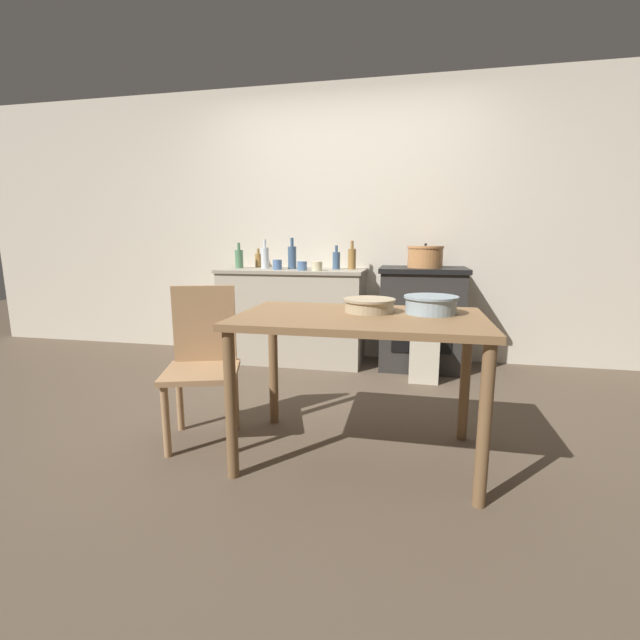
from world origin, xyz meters
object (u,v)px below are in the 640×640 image
(bottle_center_right, at_px, (292,257))
(flour_sack, at_px, (424,358))
(work_table, at_px, (360,335))
(stock_pot, at_px, (425,257))
(mixing_bowl_small, at_px, (431,304))
(cup_right, at_px, (277,265))
(cup_far_right, at_px, (302,266))
(bottle_center_left, at_px, (336,260))
(bottle_center, at_px, (265,257))
(cup_mid_right, at_px, (317,266))
(stove, at_px, (421,318))
(mixing_bowl_large, at_px, (369,304))
(chair, at_px, (203,360))
(bottle_far_left, at_px, (352,258))
(bottle_left, at_px, (239,258))
(bottle_mid_left, at_px, (258,260))

(bottle_center_right, bearing_deg, flour_sack, -19.56)
(work_table, height_order, flour_sack, work_table)
(stock_pot, bearing_deg, mixing_bowl_small, -90.50)
(cup_right, distance_m, cup_far_right, 0.26)
(flour_sack, relative_size, bottle_center_left, 1.83)
(bottle_center, height_order, cup_mid_right, bottle_center)
(flour_sack, distance_m, mixing_bowl_small, 1.35)
(mixing_bowl_small, distance_m, cup_right, 2.01)
(stove, relative_size, mixing_bowl_large, 3.30)
(cup_mid_right, xyz_separation_m, cup_right, (-0.39, 0.09, 0.00))
(chair, xyz_separation_m, cup_mid_right, (0.35, 1.49, 0.45))
(stove, bearing_deg, mixing_bowl_small, -90.17)
(bottle_center_left, bearing_deg, bottle_far_left, 12.91)
(stock_pot, bearing_deg, stove, 109.25)
(bottle_left, height_order, cup_mid_right, bottle_left)
(mixing_bowl_large, bearing_deg, flour_sack, 74.43)
(bottle_far_left, bearing_deg, chair, -109.46)
(stove, relative_size, cup_right, 10.12)
(stove, distance_m, chair, 2.10)
(bottle_left, bearing_deg, stock_pot, -1.18)
(stove, relative_size, bottle_mid_left, 4.96)
(chair, height_order, stock_pot, stock_pot)
(stock_pot, bearing_deg, cup_mid_right, -170.02)
(chair, height_order, bottle_left, bottle_left)
(stock_pot, relative_size, mixing_bowl_small, 1.12)
(flour_sack, bearing_deg, bottle_mid_left, 159.57)
(bottle_center_left, distance_m, bottle_center, 0.68)
(stove, distance_m, bottle_left, 1.79)
(stock_pot, relative_size, bottle_mid_left, 1.70)
(bottle_left, xyz_separation_m, bottle_mid_left, (0.13, 0.17, -0.02))
(bottle_center_right, bearing_deg, cup_mid_right, -35.81)
(flour_sack, relative_size, cup_right, 4.47)
(stock_pot, height_order, cup_mid_right, stock_pot)
(stove, distance_m, mixing_bowl_small, 1.66)
(chair, relative_size, cup_right, 9.85)
(chair, relative_size, cup_mid_right, 9.53)
(bottle_far_left, distance_m, bottle_center_right, 0.55)
(stock_pot, distance_m, cup_right, 1.32)
(bottle_far_left, xyz_separation_m, bottle_center, (-0.82, -0.06, 0.00))
(bottle_center, relative_size, bottle_center_right, 0.95)
(flour_sack, distance_m, bottle_center_right, 1.51)
(chair, xyz_separation_m, bottle_center_right, (0.07, 1.69, 0.52))
(bottle_far_left, bearing_deg, cup_far_right, -150.20)
(bottle_far_left, bearing_deg, bottle_left, -176.52)
(chair, bearing_deg, cup_mid_right, 59.12)
(cup_far_right, bearing_deg, bottle_center_right, 128.40)
(chair, distance_m, mixing_bowl_small, 1.30)
(cup_mid_right, bearing_deg, cup_right, 166.39)
(bottle_mid_left, height_order, bottle_center_right, bottle_center_right)
(mixing_bowl_small, bearing_deg, cup_right, 130.33)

